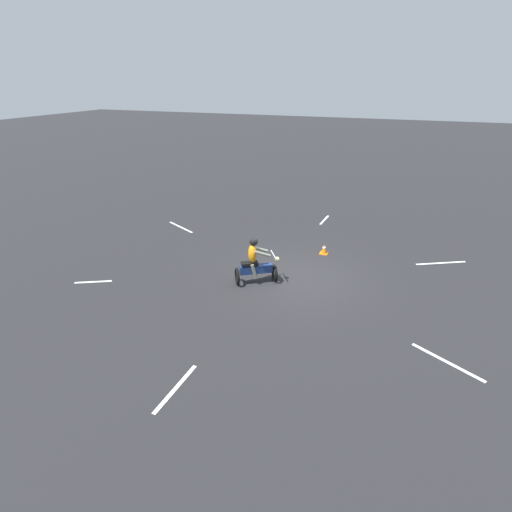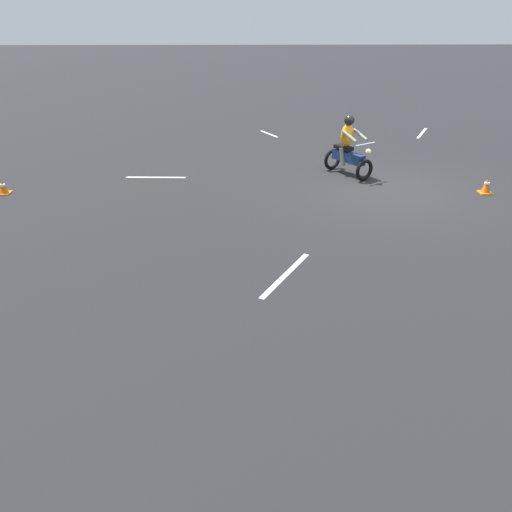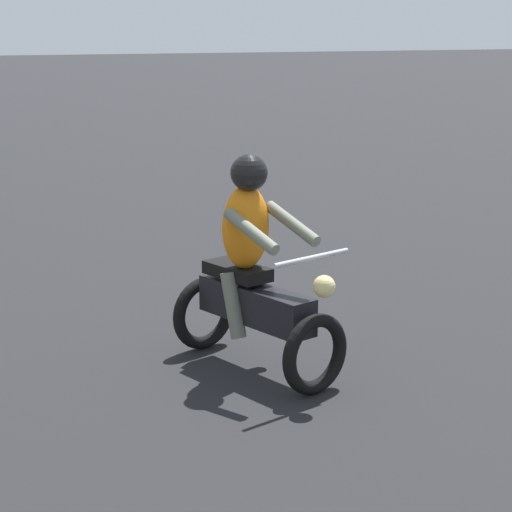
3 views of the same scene
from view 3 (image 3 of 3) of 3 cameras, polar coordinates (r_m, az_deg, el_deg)
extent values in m
torus|color=black|center=(7.16, 3.40, -5.62)|extent=(0.34, 0.59, 0.60)
torus|color=black|center=(8.10, -2.99, -3.27)|extent=(0.34, 0.59, 0.60)
cube|color=black|center=(7.55, 0.00, -2.80)|extent=(1.10, 0.68, 0.28)
cube|color=black|center=(7.65, -1.07, -0.86)|extent=(0.62, 0.47, 0.10)
cylinder|color=silver|center=(6.99, 3.20, -0.11)|extent=(0.32, 0.65, 0.04)
sphere|color=#F2E08C|center=(6.95, 3.92, -1.75)|extent=(0.21, 0.21, 0.16)
ellipsoid|color=orange|center=(7.49, -0.60, 1.65)|extent=(0.42, 0.48, 0.64)
cylinder|color=slate|center=(7.13, -0.28, 1.43)|extent=(0.54, 0.31, 0.27)
cylinder|color=slate|center=(7.39, 2.09, 1.87)|extent=(0.54, 0.31, 0.27)
cylinder|color=slate|center=(7.54, -1.30, -2.83)|extent=(0.27, 0.21, 0.51)
cylinder|color=slate|center=(7.71, 0.31, -2.44)|extent=(0.27, 0.21, 0.51)
sphere|color=black|center=(7.38, -0.40, 4.79)|extent=(0.37, 0.37, 0.28)
camera|label=1|loc=(17.65, 28.51, 24.82)|focal=28.00mm
camera|label=2|loc=(5.13, 12.72, 30.98)|focal=35.00mm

